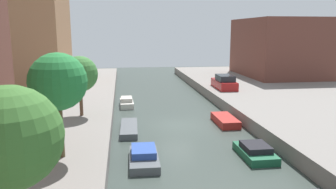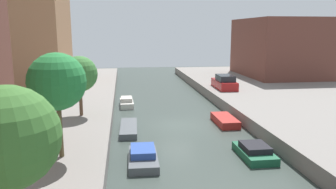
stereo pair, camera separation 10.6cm
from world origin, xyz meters
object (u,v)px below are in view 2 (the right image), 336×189
(moored_boat_left_3, at_px, (129,128))
(moored_boat_right_2, at_px, (255,152))
(street_tree_2, at_px, (79,74))
(low_block_right, at_px, (280,47))
(street_tree_1, at_px, (57,82))
(moored_boat_right_3, at_px, (225,120))
(parked_car, at_px, (224,83))
(moored_boat_left_4, at_px, (127,102))
(moored_boat_left_2, at_px, (143,157))
(street_tree_0, at_px, (7,138))

(moored_boat_left_3, relative_size, moored_boat_right_2, 1.37)
(street_tree_2, relative_size, moored_boat_right_2, 1.40)
(low_block_right, height_order, moored_boat_right_2, low_block_right)
(low_block_right, height_order, street_tree_2, low_block_right)
(street_tree_1, distance_m, moored_boat_right_3, 14.36)
(street_tree_2, height_order, moored_boat_right_2, street_tree_2)
(parked_car, bearing_deg, low_block_right, 40.69)
(low_block_right, relative_size, moored_boat_left_4, 4.08)
(street_tree_2, distance_m, moored_boat_left_2, 9.23)
(street_tree_0, relative_size, moored_boat_left_2, 1.40)
(street_tree_1, height_order, moored_boat_right_3, street_tree_1)
(low_block_right, xyz_separation_m, street_tree_0, (-25.26, -34.92, -0.61))
(street_tree_0, bearing_deg, moored_boat_left_3, 76.23)
(street_tree_2, xyz_separation_m, moored_boat_right_2, (10.69, -7.37, -3.80))
(street_tree_1, distance_m, moored_boat_left_2, 6.21)
(low_block_right, bearing_deg, moored_boat_left_4, -150.26)
(street_tree_2, height_order, moored_boat_left_3, street_tree_2)
(parked_car, xyz_separation_m, moored_boat_left_3, (-10.80, -11.23, -1.42))
(parked_car, bearing_deg, moored_boat_right_3, -107.13)
(moored_boat_right_2, bearing_deg, low_block_right, 61.41)
(parked_car, relative_size, moored_boat_left_2, 1.34)
(street_tree_1, xyz_separation_m, moored_boat_right_3, (11.10, 7.91, -4.54))
(parked_car, relative_size, moored_boat_left_4, 1.45)
(street_tree_1, bearing_deg, moored_boat_right_2, 5.11)
(street_tree_0, relative_size, moored_boat_right_2, 1.52)
(moored_boat_left_2, relative_size, moored_boat_right_3, 0.98)
(parked_car, distance_m, moored_boat_right_3, 10.92)
(low_block_right, height_order, moored_boat_left_4, low_block_right)
(moored_boat_left_4, bearing_deg, street_tree_1, -102.83)
(street_tree_2, bearing_deg, street_tree_1, -90.00)
(street_tree_2, xyz_separation_m, moored_boat_right_3, (11.10, -0.42, -3.84))
(street_tree_2, xyz_separation_m, moored_boat_left_4, (3.47, 6.92, -3.75))
(street_tree_1, bearing_deg, low_block_right, 47.63)
(street_tree_1, distance_m, parked_car, 23.41)
(street_tree_2, xyz_separation_m, moored_boat_left_3, (3.50, -1.29, -3.91))
(low_block_right, distance_m, moored_boat_left_2, 34.32)
(moored_boat_left_3, bearing_deg, moored_boat_right_2, -40.20)
(low_block_right, distance_m, street_tree_2, 31.84)
(street_tree_0, height_order, street_tree_2, street_tree_0)
(moored_boat_left_4, bearing_deg, street_tree_0, -98.78)
(parked_car, bearing_deg, moored_boat_left_2, -120.40)
(low_block_right, distance_m, moored_boat_right_3, 24.78)
(moored_boat_right_2, bearing_deg, moored_boat_left_2, 179.50)
(low_block_right, xyz_separation_m, moored_boat_left_3, (-21.76, -20.66, -4.76))
(street_tree_2, bearing_deg, moored_boat_left_3, -20.28)
(moored_boat_left_3, height_order, moored_boat_right_3, moored_boat_right_3)
(moored_boat_right_3, bearing_deg, low_block_right, 54.41)
(street_tree_2, bearing_deg, parked_car, 34.82)
(street_tree_1, xyz_separation_m, moored_boat_left_2, (4.17, 1.01, -4.49))
(street_tree_2, height_order, moored_boat_left_2, street_tree_2)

